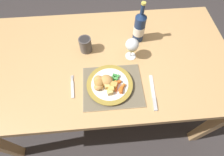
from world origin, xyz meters
TOP-DOWN VIEW (x-y plane):
  - ground_plane at (0.00, 0.00)m, footprint 6.00×6.00m
  - dining_table at (0.00, 0.00)m, footprint 1.56×0.81m
  - placemat at (0.05, -0.19)m, footprint 0.31×0.26m
  - dinner_plate at (0.03, -0.19)m, footprint 0.24×0.24m
  - breaded_croquettes at (-0.00, -0.19)m, footprint 0.12×0.10m
  - green_beans_pile at (0.06, -0.17)m, footprint 0.06×0.07m
  - glazed_carrots at (0.06, -0.21)m, footprint 0.11×0.08m
  - fork at (-0.16, -0.19)m, footprint 0.02×0.14m
  - table_knife at (0.26, -0.26)m, footprint 0.03×0.21m
  - wine_glass at (0.17, -0.00)m, footprint 0.07×0.07m
  - bottle at (0.24, 0.13)m, footprint 0.07×0.07m
  - roast_potatoes at (0.04, -0.22)m, footprint 0.07×0.07m
  - drinking_cup at (-0.09, 0.07)m, footprint 0.07×0.07m

SIDE VIEW (x-z plane):
  - ground_plane at x=0.00m, z-range 0.00..0.00m
  - dining_table at x=0.00m, z-range 0.28..1.02m
  - fork at x=-0.16m, z-range 0.74..0.75m
  - table_knife at x=0.26m, z-range 0.74..0.75m
  - placemat at x=0.05m, z-range 0.74..0.75m
  - dinner_plate at x=0.03m, z-range 0.75..0.77m
  - green_beans_pile at x=0.06m, z-range 0.76..0.78m
  - glazed_carrots at x=0.06m, z-range 0.76..0.79m
  - roast_potatoes at x=0.04m, z-range 0.76..0.80m
  - breaded_croquettes at x=0.00m, z-range 0.76..0.81m
  - drinking_cup at x=-0.09m, z-range 0.74..0.83m
  - wine_glass at x=0.17m, z-range 0.77..0.90m
  - bottle at x=0.24m, z-range 0.71..0.97m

